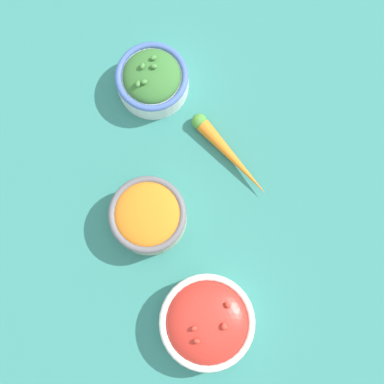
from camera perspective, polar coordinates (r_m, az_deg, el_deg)
The scene contains 5 objects.
ground_plane at distance 0.96m, azimuth 0.00°, elevation -0.32°, with size 3.00×3.00×0.00m, color #337F75.
bowl_carrots at distance 0.92m, azimuth -4.71°, elevation -2.52°, with size 0.13×0.13×0.07m.
bowl_cherry_tomatoes at distance 0.92m, azimuth 1.60°, elevation -13.69°, with size 0.16×0.16×0.07m.
bowl_broccoli at distance 0.99m, azimuth -4.27°, elevation 11.91°, with size 0.13×0.13×0.08m.
loose_carrot at distance 0.97m, azimuth 3.86°, elevation 4.23°, with size 0.11×0.18×0.03m.
Camera 1 is at (-0.15, -0.06, 0.95)m, focal length 50.00 mm.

